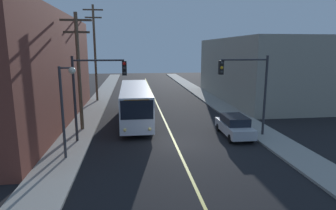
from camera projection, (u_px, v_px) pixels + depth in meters
ground_plane at (175, 144)px, 19.99m from camera, size 120.00×120.00×0.00m
sidewalk_left at (91, 114)px, 28.80m from camera, size 2.50×90.00×0.15m
sidewalk_right at (227, 110)px, 30.60m from camera, size 2.50×90.00×0.15m
lane_stripe_center at (157, 104)px, 34.58m from camera, size 0.16×60.00×0.01m
building_left_brick at (7, 70)px, 24.06m from camera, size 10.00×23.74×9.67m
building_right_warehouse at (265, 69)px, 37.19m from camera, size 12.00×21.30×7.95m
city_bus at (135, 102)px, 26.00m from camera, size 2.65×12.18×3.20m
parked_car_silver at (235, 126)px, 21.57m from camera, size 1.86×4.42×1.62m
utility_pole_near at (79, 66)px, 22.24m from camera, size 2.40×0.28×9.24m
utility_pole_mid at (95, 50)px, 34.82m from camera, size 2.40×0.28×11.70m
traffic_signal_left_corner at (96, 83)px, 19.61m from camera, size 3.75×0.48×6.00m
traffic_signal_right_corner at (246, 81)px, 20.74m from camera, size 3.75×0.48×6.00m
street_lamp_left at (65, 99)px, 16.44m from camera, size 0.98×0.40×5.50m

